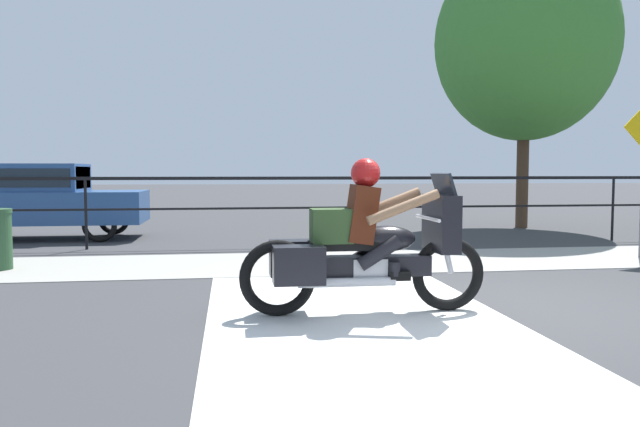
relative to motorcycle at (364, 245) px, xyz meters
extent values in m
plane|color=#38383A|center=(1.25, 0.02, -0.68)|extent=(120.00, 120.00, 0.00)
cube|color=#99968E|center=(1.25, 3.42, -0.67)|extent=(44.00, 2.40, 0.01)
cube|color=silver|center=(-0.10, -0.18, -0.67)|extent=(2.86, 6.00, 0.01)
cube|color=black|center=(1.25, 5.61, 0.59)|extent=(36.00, 0.04, 0.06)
cube|color=black|center=(1.25, 5.61, 0.04)|extent=(36.00, 0.03, 0.04)
cylinder|color=black|center=(-3.85, 5.61, -0.03)|extent=(0.05, 0.05, 1.30)
cylinder|color=black|center=(1.25, 5.61, -0.03)|extent=(0.05, 0.05, 1.30)
cylinder|color=black|center=(6.35, 5.61, -0.03)|extent=(0.05, 0.05, 1.30)
torus|color=black|center=(0.87, 0.00, -0.31)|extent=(0.74, 0.11, 0.74)
torus|color=black|center=(-0.85, 0.00, -0.31)|extent=(0.74, 0.11, 0.74)
cube|color=black|center=(0.01, 0.00, -0.21)|extent=(1.31, 0.22, 0.20)
cube|color=silver|center=(0.04, 0.00, -0.26)|extent=(0.34, 0.26, 0.26)
ellipsoid|color=black|center=(0.22, 0.00, 0.06)|extent=(0.61, 0.30, 0.26)
cube|color=black|center=(-0.16, 0.00, 0.00)|extent=(0.76, 0.28, 0.08)
cube|color=black|center=(0.79, 0.00, 0.21)|extent=(0.20, 0.64, 0.56)
cube|color=#1E232B|center=(0.81, 0.00, 0.59)|extent=(0.10, 0.54, 0.24)
cylinder|color=silver|center=(0.65, 0.00, 0.26)|extent=(0.04, 0.70, 0.04)
cylinder|color=silver|center=(-0.20, -0.16, -0.34)|extent=(0.95, 0.09, 0.09)
cube|color=black|center=(-0.67, -0.24, -0.14)|extent=(0.48, 0.28, 0.36)
cube|color=black|center=(-0.67, 0.24, -0.14)|extent=(0.48, 0.28, 0.36)
cylinder|color=silver|center=(0.84, 0.00, -0.05)|extent=(0.18, 0.06, 0.51)
cube|color=#4C1E0F|center=(-0.02, 0.00, 0.31)|extent=(0.31, 0.36, 0.58)
sphere|color=#8C6647|center=(0.02, 0.00, 0.69)|extent=(0.23, 0.23, 0.23)
sphere|color=#B21919|center=(0.02, 0.00, 0.71)|extent=(0.29, 0.29, 0.29)
cylinder|color=black|center=(0.13, -0.15, -0.06)|extent=(0.44, 0.13, 0.34)
cylinder|color=black|center=(0.28, -0.15, -0.22)|extent=(0.11, 0.11, 0.14)
cube|color=black|center=(0.33, -0.15, -0.29)|extent=(0.20, 0.10, 0.09)
cylinder|color=black|center=(0.13, 0.15, -0.06)|extent=(0.44, 0.13, 0.34)
cylinder|color=black|center=(0.28, 0.15, -0.22)|extent=(0.11, 0.11, 0.14)
cube|color=black|center=(0.33, 0.15, -0.29)|extent=(0.20, 0.10, 0.09)
cylinder|color=#8C6647|center=(0.31, -0.30, 0.39)|extent=(0.71, 0.09, 0.34)
cylinder|color=#8C6647|center=(0.31, 0.30, 0.39)|extent=(0.71, 0.09, 0.34)
cube|color=#2D4723|center=(-0.32, 0.00, 0.20)|extent=(0.39, 0.32, 0.33)
cube|color=#284C84|center=(-5.12, 7.50, -0.01)|extent=(4.08, 1.67, 0.65)
cube|color=#284C84|center=(-5.36, 7.50, 0.59)|extent=(2.12, 1.47, 0.56)
cube|color=#19232D|center=(-4.32, 7.50, 0.59)|extent=(0.04, 1.30, 0.45)
cube|color=#19232D|center=(-5.36, 7.50, 0.59)|extent=(1.95, 1.50, 0.37)
torus|color=black|center=(-3.85, 6.74, -0.34)|extent=(0.67, 0.11, 0.67)
torus|color=black|center=(-3.85, 8.27, -0.34)|extent=(0.67, 0.11, 0.67)
cylinder|color=#473323|center=(5.84, 8.55, 0.70)|extent=(0.29, 0.29, 2.74)
ellipsoid|color=#3D7F33|center=(5.84, 8.55, 3.87)|extent=(4.36, 4.36, 4.80)
camera|label=1|loc=(-1.29, -5.97, 0.73)|focal=35.00mm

